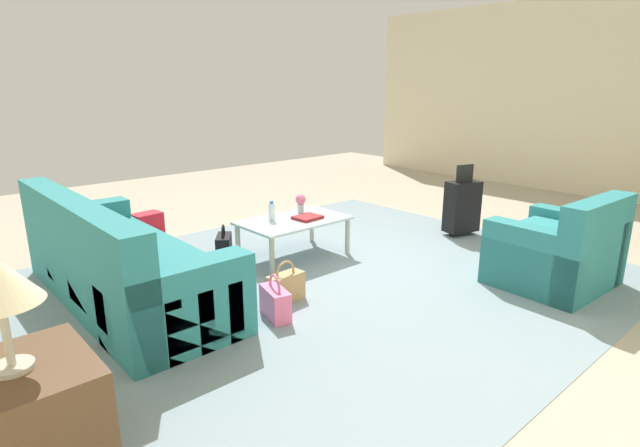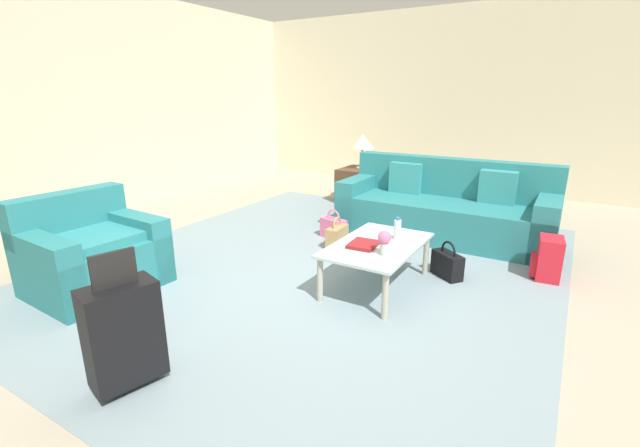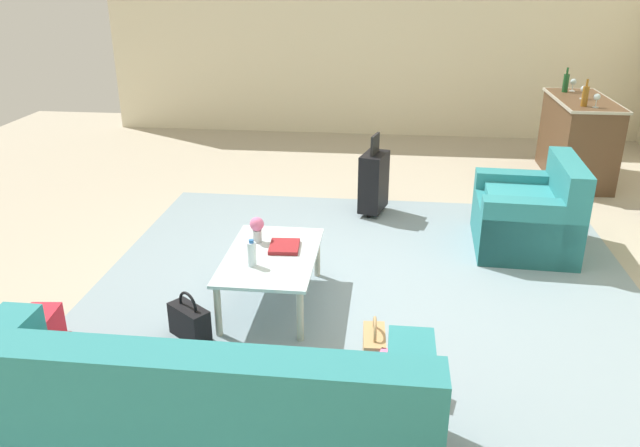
{
  "view_description": "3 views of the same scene",
  "coord_description": "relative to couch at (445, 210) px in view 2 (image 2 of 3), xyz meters",
  "views": [
    {
      "loc": [
        3.49,
        3.35,
        1.75
      ],
      "look_at": [
        0.86,
        0.42,
        0.64
      ],
      "focal_mm": 28.0,
      "sensor_mm": 36.0,
      "label": 1
    },
    {
      "loc": [
        -2.87,
        -1.88,
        1.67
      ],
      "look_at": [
        -0.11,
        -0.22,
        0.69
      ],
      "focal_mm": 24.0,
      "sensor_mm": 36.0,
      "label": 2
    },
    {
      "loc": [
        4.56,
        0.35,
        2.4
      ],
      "look_at": [
        0.71,
        -0.1,
        0.81
      ],
      "focal_mm": 35.0,
      "sensor_mm": 36.0,
      "label": 3
    }
  ],
  "objects": [
    {
      "name": "area_rug",
      "position": [
        -1.6,
        0.8,
        -0.31
      ],
      "size": [
        5.2,
        4.4,
        0.01
      ],
      "primitive_type": "cube",
      "color": "gray",
      "rests_on": "ground"
    },
    {
      "name": "wall_right",
      "position": [
        2.86,
        0.6,
        1.24
      ],
      "size": [
        0.12,
        8.0,
        3.1
      ],
      "primitive_type": "cube",
      "color": "beige",
      "rests_on": "ground"
    },
    {
      "name": "couch",
      "position": [
        0.0,
        0.0,
        0.0
      ],
      "size": [
        0.91,
        2.45,
        0.91
      ],
      "color": "teal",
      "rests_on": "ground"
    },
    {
      "name": "flower_vase",
      "position": [
        -2.02,
        -0.05,
        0.23
      ],
      "size": [
        0.11,
        0.11,
        0.21
      ],
      "color": "#B2B7BC",
      "rests_on": "coffee_table"
    },
    {
      "name": "coffee_table",
      "position": [
        -1.8,
        0.1,
        0.05
      ],
      "size": [
        1.09,
        0.68,
        0.41
      ],
      "color": "silver",
      "rests_on": "ground"
    },
    {
      "name": "suitcase_black",
      "position": [
        -3.8,
        0.8,
        0.05
      ],
      "size": [
        0.44,
        0.31,
        0.85
      ],
      "color": "black",
      "rests_on": "ground"
    },
    {
      "name": "coffee_table_book",
      "position": [
        -1.92,
        0.18,
        0.12
      ],
      "size": [
        0.28,
        0.24,
        0.03
      ],
      "primitive_type": "cube",
      "rotation": [
        0.0,
        0.0,
        0.07
      ],
      "color": "maroon",
      "rests_on": "coffee_table"
    },
    {
      "name": "table_lamp",
      "position": [
        1.0,
        1.6,
        0.64
      ],
      "size": [
        0.35,
        0.35,
        0.53
      ],
      "color": "#ADA899",
      "rests_on": "side_table"
    },
    {
      "name": "backpack_red",
      "position": [
        -0.8,
        -1.19,
        -0.12
      ],
      "size": [
        0.32,
        0.28,
        0.4
      ],
      "color": "red",
      "rests_on": "ground"
    },
    {
      "name": "handbag_black",
      "position": [
        -1.25,
        -0.38,
        -0.18
      ],
      "size": [
        0.3,
        0.34,
        0.36
      ],
      "color": "black",
      "rests_on": "ground"
    },
    {
      "name": "handbag_pink",
      "position": [
        -0.81,
        1.09,
        -0.18
      ],
      "size": [
        0.21,
        0.34,
        0.36
      ],
      "color": "pink",
      "rests_on": "ground"
    },
    {
      "name": "side_table",
      "position": [
        1.0,
        1.6,
        -0.04
      ],
      "size": [
        0.64,
        0.64,
        0.53
      ],
      "primitive_type": "cube",
      "color": "#513823",
      "rests_on": "ground"
    },
    {
      "name": "water_bottle",
      "position": [
        -1.6,
        -0.0,
        0.2
      ],
      "size": [
        0.06,
        0.06,
        0.2
      ],
      "color": "silver",
      "rests_on": "coffee_table"
    },
    {
      "name": "ground_plane",
      "position": [
        -2.2,
        0.6,
        -0.31
      ],
      "size": [
        12.0,
        12.0,
        0.0
      ],
      "primitive_type": "plane",
      "color": "#A89E89"
    },
    {
      "name": "wall_back",
      "position": [
        -2.2,
        4.66,
        1.24
      ],
      "size": [
        10.24,
        0.12,
        3.1
      ],
      "primitive_type": "cube",
      "color": "beige",
      "rests_on": "ground"
    },
    {
      "name": "handbag_tan",
      "position": [
        -1.06,
        0.9,
        -0.18
      ],
      "size": [
        0.33,
        0.16,
        0.36
      ],
      "color": "tan",
      "rests_on": "ground"
    },
    {
      "name": "armchair",
      "position": [
        -3.09,
        2.27,
        -0.01
      ],
      "size": [
        1.03,
        0.9,
        0.84
      ],
      "color": "teal",
      "rests_on": "ground"
    }
  ]
}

